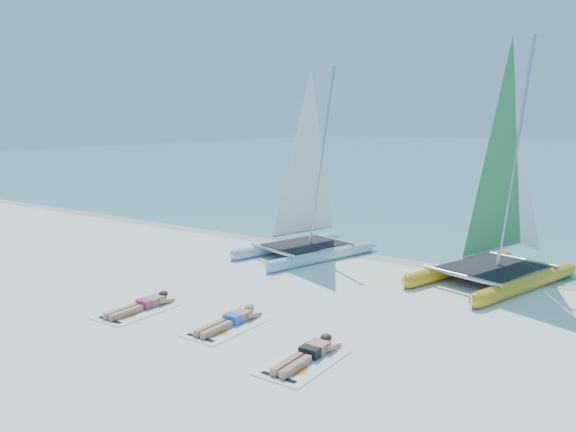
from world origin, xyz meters
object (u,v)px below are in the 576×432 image
catamaran_yellow (507,202)px  towel_b (225,327)px  catamaran_blue (307,199)px  sunbather_a (143,304)px  sunbather_b (231,319)px  sunbather_c (309,353)px  towel_c (303,362)px  towel_a (137,311)px

catamaran_yellow → towel_b: bearing=-101.4°
catamaran_blue → sunbather_a: (-0.31, -6.45, -1.72)m
catamaran_blue → sunbather_b: (2.00, -6.06, -1.72)m
catamaran_blue → sunbather_b: 6.61m
catamaran_blue → catamaran_yellow: catamaran_yellow is taller
sunbather_c → catamaran_blue: bearing=123.1°
sunbather_b → towel_b: bearing=-90.0°
towel_c → catamaran_blue: bearing=122.3°
catamaran_yellow → sunbather_c: catamaran_yellow is taller
towel_b → sunbather_c: (2.29, -0.33, 0.11)m
towel_a → towel_c: size_ratio=1.00×
towel_b → towel_c: (2.29, -0.53, 0.00)m
catamaran_blue → towel_b: bearing=-56.0°
towel_b → sunbather_b: 0.22m
towel_a → sunbather_a: (0.00, 0.19, 0.11)m
sunbather_b → catamaran_yellow: bearing=60.9°
sunbather_a → sunbather_b: same height
towel_b → sunbather_c: size_ratio=1.07×
towel_a → sunbather_a: sunbather_a is taller
sunbather_b → towel_c: (2.29, -0.72, -0.11)m
towel_b → towel_c: size_ratio=1.00×
towel_a → sunbather_b: size_ratio=1.07×
catamaran_blue → towel_c: (4.29, -6.78, -1.83)m
towel_c → catamaran_yellow: bearing=78.5°
sunbather_a → sunbather_b: bearing=9.4°
sunbather_c → towel_b: bearing=171.7°
sunbather_b → sunbather_c: bearing=-13.0°
sunbather_a → towel_a: bearing=-90.0°
catamaran_blue → sunbather_b: size_ratio=3.58×
sunbather_b → sunbather_c: (2.29, -0.53, 0.00)m
catamaran_yellow → towel_b: 8.30m
towel_c → sunbather_c: (0.00, 0.19, 0.11)m
sunbather_a → sunbather_b: 2.34m
towel_a → towel_b: (2.31, 0.38, 0.00)m
catamaran_blue → towel_c: size_ratio=3.34×
catamaran_yellow → towel_a: size_ratio=3.65×
sunbather_a → towel_b: sunbather_a is taller
sunbather_b → sunbather_c: size_ratio=1.00×
sunbather_b → sunbather_c: same height
sunbather_a → towel_c: bearing=-4.2°
towel_c → towel_a: bearing=178.2°
catamaran_blue → catamaran_yellow: size_ratio=0.92×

